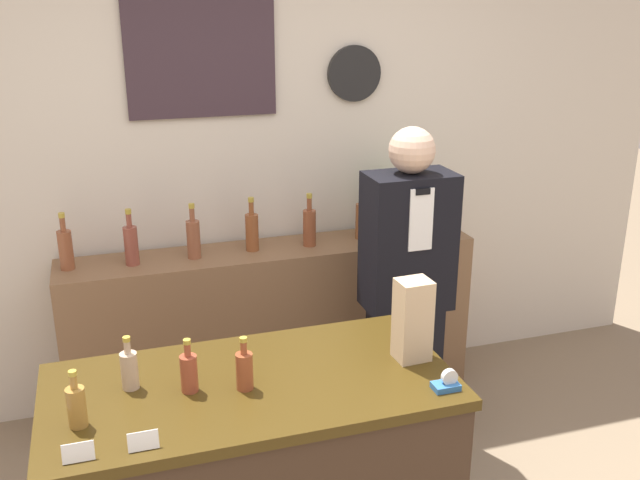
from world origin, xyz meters
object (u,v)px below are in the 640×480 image
(shopkeeper, at_px, (406,295))
(potted_plant, at_px, (400,199))
(paper_bag, at_px, (413,320))
(tape_dispenser, at_px, (447,383))

(shopkeeper, xyz_separation_m, potted_plant, (0.21, 0.58, 0.30))
(potted_plant, height_order, paper_bag, potted_plant)
(potted_plant, distance_m, paper_bag, 1.45)
(shopkeeper, height_order, paper_bag, shopkeeper)
(shopkeeper, bearing_deg, potted_plant, 69.84)
(shopkeeper, distance_m, tape_dispenser, 1.05)
(shopkeeper, height_order, tape_dispenser, shopkeeper)
(shopkeeper, bearing_deg, paper_bag, -113.22)
(paper_bag, distance_m, tape_dispenser, 0.27)
(potted_plant, bearing_deg, tape_dispenser, -108.10)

